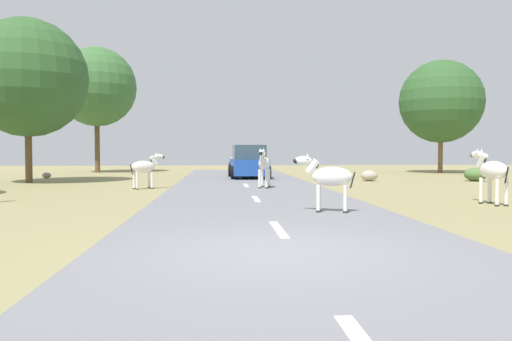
{
  "coord_description": "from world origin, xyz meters",
  "views": [
    {
      "loc": [
        -0.81,
        -7.4,
        1.5
      ],
      "look_at": [
        0.47,
        11.08,
        0.78
      ],
      "focal_mm": 36.37,
      "sensor_mm": 36.0,
      "label": 1
    }
  ],
  "objects_px": {
    "tree_0": "(441,102)",
    "zebra_1": "(145,167)",
    "zebra_2": "(492,171)",
    "rock_0": "(47,175)",
    "rock_1": "(369,176)",
    "zebra_4": "(329,177)",
    "zebra_0": "(264,164)",
    "car_1": "(245,161)",
    "tree_6": "(97,87)",
    "bush_1": "(476,174)",
    "car_0": "(249,163)",
    "tree_1": "(27,78)"
  },
  "relations": [
    {
      "from": "zebra_0",
      "to": "rock_1",
      "type": "relative_size",
      "value": 1.98
    },
    {
      "from": "zebra_1",
      "to": "rock_1",
      "type": "bearing_deg",
      "value": 78.19
    },
    {
      "from": "car_0",
      "to": "rock_0",
      "type": "xyz_separation_m",
      "value": [
        -10.92,
        1.33,
        -0.7
      ]
    },
    {
      "from": "zebra_2",
      "to": "tree_6",
      "type": "xyz_separation_m",
      "value": [
        -15.82,
        22.08,
        4.87
      ]
    },
    {
      "from": "zebra_1",
      "to": "tree_6",
      "type": "distance_m",
      "value": 17.12
    },
    {
      "from": "tree_0",
      "to": "zebra_1",
      "type": "bearing_deg",
      "value": -143.07
    },
    {
      "from": "bush_1",
      "to": "rock_0",
      "type": "bearing_deg",
      "value": 168.74
    },
    {
      "from": "car_0",
      "to": "rock_0",
      "type": "distance_m",
      "value": 11.02
    },
    {
      "from": "zebra_2",
      "to": "rock_1",
      "type": "height_order",
      "value": "zebra_2"
    },
    {
      "from": "tree_6",
      "to": "bush_1",
      "type": "xyz_separation_m",
      "value": [
        20.78,
        -11.43,
        -5.47
      ]
    },
    {
      "from": "zebra_4",
      "to": "zebra_0",
      "type": "bearing_deg",
      "value": 20.6
    },
    {
      "from": "zebra_4",
      "to": "car_0",
      "type": "height_order",
      "value": "car_0"
    },
    {
      "from": "rock_1",
      "to": "zebra_1",
      "type": "bearing_deg",
      "value": -156.06
    },
    {
      "from": "tree_1",
      "to": "rock_0",
      "type": "height_order",
      "value": "tree_1"
    },
    {
      "from": "tree_6",
      "to": "zebra_1",
      "type": "bearing_deg",
      "value": -70.71
    },
    {
      "from": "zebra_1",
      "to": "car_1",
      "type": "height_order",
      "value": "car_1"
    },
    {
      "from": "zebra_2",
      "to": "car_0",
      "type": "bearing_deg",
      "value": 106.66
    },
    {
      "from": "bush_1",
      "to": "rock_1",
      "type": "bearing_deg",
      "value": 174.42
    },
    {
      "from": "tree_1",
      "to": "rock_1",
      "type": "xyz_separation_m",
      "value": [
        16.17,
        0.25,
        -4.59
      ]
    },
    {
      "from": "zebra_0",
      "to": "car_0",
      "type": "height_order",
      "value": "car_0"
    },
    {
      "from": "car_1",
      "to": "tree_6",
      "type": "xyz_separation_m",
      "value": [
        -9.96,
        2.5,
        4.95
      ]
    },
    {
      "from": "zebra_2",
      "to": "rock_0",
      "type": "distance_m",
      "value": 22.61
    },
    {
      "from": "rock_1",
      "to": "zebra_4",
      "type": "bearing_deg",
      "value": -110.19
    },
    {
      "from": "zebra_0",
      "to": "rock_0",
      "type": "height_order",
      "value": "zebra_0"
    },
    {
      "from": "car_1",
      "to": "tree_0",
      "type": "height_order",
      "value": "tree_0"
    },
    {
      "from": "zebra_4",
      "to": "car_0",
      "type": "bearing_deg",
      "value": 18.31
    },
    {
      "from": "tree_0",
      "to": "zebra_0",
      "type": "bearing_deg",
      "value": -133.46
    },
    {
      "from": "zebra_2",
      "to": "rock_1",
      "type": "distance_m",
      "value": 11.17
    },
    {
      "from": "tree_6",
      "to": "tree_1",
      "type": "bearing_deg",
      "value": -92.73
    },
    {
      "from": "tree_6",
      "to": "zebra_0",
      "type": "bearing_deg",
      "value": -57.82
    },
    {
      "from": "zebra_0",
      "to": "tree_6",
      "type": "bearing_deg",
      "value": -45.08
    },
    {
      "from": "tree_0",
      "to": "tree_1",
      "type": "bearing_deg",
      "value": -159.22
    },
    {
      "from": "rock_1",
      "to": "zebra_2",
      "type": "bearing_deg",
      "value": -89.07
    },
    {
      "from": "car_1",
      "to": "tree_6",
      "type": "bearing_deg",
      "value": 165.0
    },
    {
      "from": "car_1",
      "to": "tree_6",
      "type": "distance_m",
      "value": 11.4
    },
    {
      "from": "car_0",
      "to": "car_1",
      "type": "bearing_deg",
      "value": 87.24
    },
    {
      "from": "zebra_0",
      "to": "zebra_2",
      "type": "height_order",
      "value": "zebra_0"
    },
    {
      "from": "zebra_4",
      "to": "rock_0",
      "type": "height_order",
      "value": "zebra_4"
    },
    {
      "from": "rock_1",
      "to": "tree_0",
      "type": "bearing_deg",
      "value": 49.69
    },
    {
      "from": "zebra_2",
      "to": "car_1",
      "type": "height_order",
      "value": "car_1"
    },
    {
      "from": "car_0",
      "to": "bush_1",
      "type": "xyz_separation_m",
      "value": [
        10.94,
        -3.02,
        -0.52
      ]
    },
    {
      "from": "zebra_0",
      "to": "rock_0",
      "type": "relative_size",
      "value": 3.42
    },
    {
      "from": "tree_6",
      "to": "zebra_4",
      "type": "bearing_deg",
      "value": -65.5
    },
    {
      "from": "zebra_4",
      "to": "tree_0",
      "type": "distance_m",
      "value": 25.11
    },
    {
      "from": "tree_0",
      "to": "bush_1",
      "type": "bearing_deg",
      "value": -103.61
    },
    {
      "from": "car_0",
      "to": "tree_1",
      "type": "bearing_deg",
      "value": -166.8
    },
    {
      "from": "zebra_2",
      "to": "rock_0",
      "type": "bearing_deg",
      "value": 131.45
    },
    {
      "from": "zebra_2",
      "to": "tree_6",
      "type": "bearing_deg",
      "value": 118.67
    },
    {
      "from": "zebra_1",
      "to": "car_0",
      "type": "xyz_separation_m",
      "value": [
        4.43,
        7.06,
        0.0
      ]
    },
    {
      "from": "zebra_0",
      "to": "bush_1",
      "type": "height_order",
      "value": "zebra_0"
    }
  ]
}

